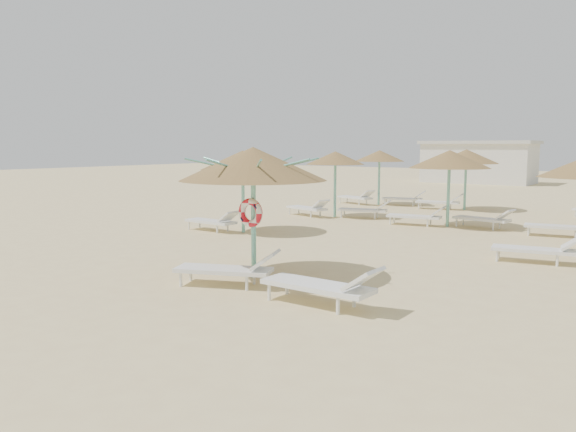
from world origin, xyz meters
The scene contains 6 objects.
ground centered at (0.00, 0.00, 0.00)m, with size 120.00×120.00×0.00m, color #DBC585.
main_palapa centered at (-0.32, 0.08, 2.46)m, with size 3.16×3.16×2.83m.
lounger_main_a centered at (-0.22, -0.80, 0.37)m, with size 2.21×1.40×0.77m.
lounger_main_b centered at (2.11, -0.93, 0.39)m, with size 2.26×0.72×0.82m.
palapa_field centered at (2.36, 10.38, 2.31)m, with size 18.73×13.95×2.72m.
service_hut centered at (-6.00, 35.00, 1.64)m, with size 8.40×4.40×3.25m.
Camera 1 is at (7.23, -9.27, 2.85)m, focal length 35.00 mm.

